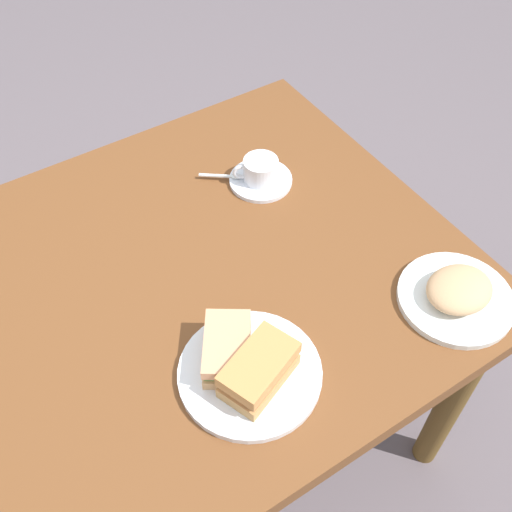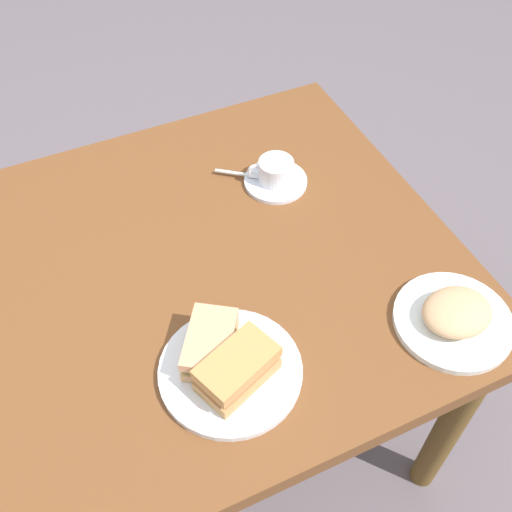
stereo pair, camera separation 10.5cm
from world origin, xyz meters
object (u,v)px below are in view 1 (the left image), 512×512
sandwich_plate (250,373)px  sandwich_back (227,349)px  spoon (228,176)px  dining_table (133,328)px  side_plate (455,298)px  coffee_saucer (261,180)px  sandwich_front (259,370)px  coffee_cup (260,169)px

sandwich_plate → sandwich_back: sandwich_back is taller
sandwich_plate → spoon: spoon is taller
dining_table → side_plate: side_plate is taller
sandwich_plate → coffee_saucer: sandwich_plate is taller
sandwich_front → coffee_cup: bearing=56.9°
spoon → coffee_cup: bearing=-37.2°
coffee_saucer → sandwich_plate: bearing=-125.1°
dining_table → sandwich_front: (0.12, -0.27, 0.13)m
dining_table → coffee_saucer: size_ratio=9.47×
coffee_saucer → coffee_cup: 0.03m
dining_table → sandwich_plate: bearing=-64.8°
coffee_saucer → side_plate: side_plate is taller
coffee_saucer → side_plate: size_ratio=0.64×
sandwich_plate → sandwich_back: (-0.02, 0.04, 0.03)m
coffee_saucer → spoon: bearing=143.1°
sandwich_front → sandwich_plate: bearing=101.0°
sandwich_front → side_plate: bearing=-7.5°
sandwich_back → coffee_cup: size_ratio=1.52×
sandwich_plate → sandwich_back: bearing=112.1°
sandwich_back → sandwich_plate: bearing=-67.9°
dining_table → coffee_cup: 0.44m
sandwich_plate → coffee_saucer: bearing=54.9°
sandwich_plate → coffee_saucer: 0.49m
sandwich_front → spoon: sandwich_front is taller
dining_table → side_plate: (0.53, -0.33, 0.09)m
sandwich_back → coffee_cup: bearing=50.2°
sandwich_plate → coffee_cup: size_ratio=2.54×
spoon → side_plate: (0.19, -0.52, -0.01)m
coffee_cup → sandwich_plate: bearing=-124.9°
coffee_saucer → spoon: 0.07m
sandwich_front → side_plate: size_ratio=0.71×
coffee_saucer → coffee_cup: coffee_cup is taller
coffee_cup → spoon: (-0.06, 0.04, -0.03)m
spoon → sandwich_back: bearing=-120.9°
coffee_saucer → side_plate: 0.50m
coffee_cup → spoon: size_ratio=1.15×
side_plate → coffee_saucer: bearing=105.4°
spoon → dining_table: bearing=-150.3°
sandwich_plate → sandwich_back: 0.06m
dining_table → sandwich_plate: size_ratio=5.36×
coffee_saucer → coffee_cup: (-0.00, 0.00, 0.03)m
sandwich_plate → coffee_saucer: (0.28, 0.40, -0.00)m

